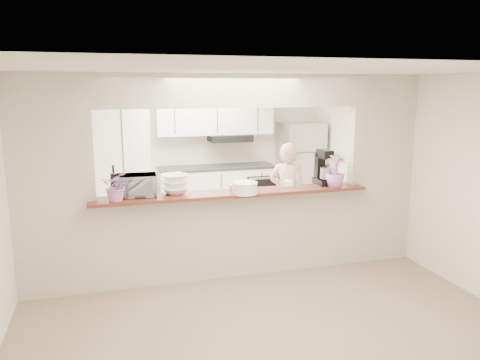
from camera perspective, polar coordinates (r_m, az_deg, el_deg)
name	(u,v)px	position (r m, az deg, el deg)	size (l,w,h in m)	color
floor	(233,274)	(6.07, -0.88, -11.44)	(6.00, 6.00, 0.00)	gray
tile_overlay	(207,237)	(7.48, -4.05, -6.97)	(5.00, 2.90, 0.01)	beige
partition	(232,159)	(5.66, -0.93, 2.54)	(5.00, 0.15, 2.50)	beige
bar_counter	(233,231)	(5.87, -0.89, -6.26)	(3.40, 0.38, 1.09)	beige
kitchen_cabinets	(182,166)	(8.34, -7.11, 1.74)	(3.15, 0.62, 2.25)	white
refrigerator	(300,167)	(8.91, 7.33, 1.53)	(0.75, 0.70, 1.70)	#BABBC0
flower_left	(116,186)	(5.36, -14.83, -0.72)	(0.31, 0.27, 0.35)	#D872CF
wine_bottle_a	(114,185)	(5.58, -15.12, -0.55)	(0.08, 0.08, 0.38)	black
wine_bottle_b	(114,186)	(5.58, -15.11, -0.71)	(0.07, 0.07, 0.34)	black
toaster_oven	(136,185)	(5.57, -12.53, -0.65)	(0.46, 0.31, 0.25)	#B0AFB4
serving_bowls	(175,184)	(5.62, -7.95, -0.51)	(0.31, 0.31, 0.23)	white
plate_stack_a	(245,188)	(5.57, 0.59, -0.99)	(0.31, 0.31, 0.14)	white
plate_stack_b	(245,186)	(5.80, 0.55, -0.70)	(0.29, 0.29, 0.10)	white
red_bowl	(246,186)	(5.86, 0.76, -0.69)	(0.17, 0.17, 0.08)	maroon
tan_bowl	(235,187)	(5.82, -0.65, -0.84)	(0.14, 0.14, 0.06)	#C5B08B
utensil_caddy	(292,179)	(6.02, 6.32, 0.11)	(0.27, 0.19, 0.23)	silver
stand_mixer	(323,169)	(6.20, 10.14, 1.36)	(0.20, 0.32, 0.46)	black
flower_right	(335,171)	(6.03, 11.56, 1.10)	(0.24, 0.24, 0.42)	#B963B2
person	(288,196)	(6.88, 5.82, -1.95)	(0.57, 0.37, 1.55)	#DE9F90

